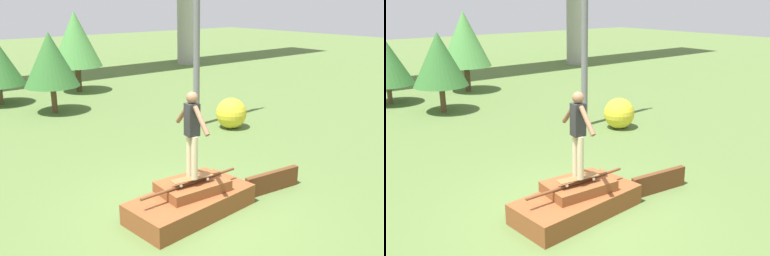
{
  "view_description": "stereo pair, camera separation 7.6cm",
  "coord_description": "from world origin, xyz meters",
  "views": [
    {
      "loc": [
        -4.58,
        -5.64,
        3.88
      ],
      "look_at": [
        0.01,
        -0.02,
        1.69
      ],
      "focal_mm": 40.0,
      "sensor_mm": 36.0,
      "label": 1
    },
    {
      "loc": [
        -4.52,
        -5.69,
        3.88
      ],
      "look_at": [
        0.01,
        -0.02,
        1.69
      ],
      "focal_mm": 40.0,
      "sensor_mm": 36.0,
      "label": 2
    }
  ],
  "objects": [
    {
      "name": "bush_yellow_flowering",
      "position": [
        4.5,
        3.54,
        0.48
      ],
      "size": [
        0.95,
        0.95,
        0.95
      ],
      "color": "gold",
      "rests_on": "ground_plane"
    },
    {
      "name": "tree_behind_left",
      "position": [
        3.24,
        11.73,
        2.25
      ],
      "size": [
        2.13,
        2.13,
        3.42
      ],
      "color": "#4C3823",
      "rests_on": "ground_plane"
    },
    {
      "name": "tree_mid_back",
      "position": [
        1.01,
        8.94,
        1.87
      ],
      "size": [
        1.9,
        1.9,
        2.82
      ],
      "color": "brown",
      "rests_on": "ground_plane"
    },
    {
      "name": "scrap_plank_loose",
      "position": [
        1.94,
        -0.32,
        0.22
      ],
      "size": [
        1.38,
        0.29,
        0.43
      ],
      "color": "#5B3319",
      "rests_on": "ground_plane"
    },
    {
      "name": "skateboard",
      "position": [
        0.01,
        -0.02,
        0.72
      ],
      "size": [
        0.84,
        0.32,
        0.09
      ],
      "color": "brown",
      "rests_on": "scrap_pile"
    },
    {
      "name": "scrap_pile",
      "position": [
        0.02,
        0.01,
        0.25
      ],
      "size": [
        2.51,
        1.3,
        0.65
      ],
      "color": "brown",
      "rests_on": "ground_plane"
    },
    {
      "name": "skater",
      "position": [
        0.01,
        -0.02,
        1.66
      ],
      "size": [
        0.25,
        1.07,
        1.61
      ],
      "color": "#C6B78E",
      "rests_on": "skateboard"
    },
    {
      "name": "ground_plane",
      "position": [
        0.0,
        0.0,
        0.0
      ],
      "size": [
        80.0,
        80.0,
        0.0
      ],
      "primitive_type": "plane",
      "color": "#567038"
    }
  ]
}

